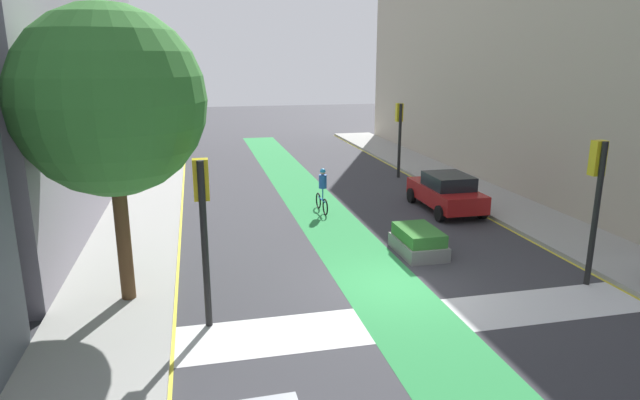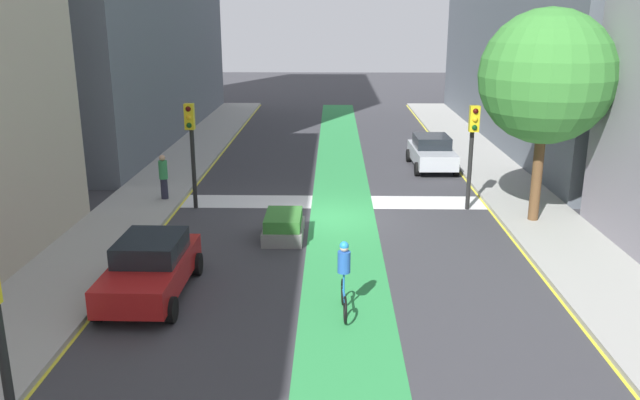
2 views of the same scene
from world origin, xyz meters
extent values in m
plane|color=#38383D|center=(0.00, 0.00, 0.00)|extent=(120.00, 120.00, 0.00)
cube|color=#2D8C47|center=(-0.35, 0.00, 0.00)|extent=(2.40, 60.00, 0.01)
cube|color=silver|center=(0.00, -2.00, 0.00)|extent=(12.00, 1.80, 0.01)
cube|color=#9E9E99|center=(-7.50, 0.00, 0.07)|extent=(3.00, 60.00, 0.15)
cube|color=yellow|center=(-6.00, 0.00, 0.01)|extent=(0.16, 60.00, 0.01)
cube|color=#9E9E99|center=(7.50, 0.00, 0.07)|extent=(3.00, 60.00, 0.15)
cube|color=yellow|center=(6.00, 0.00, 0.01)|extent=(0.16, 60.00, 0.01)
cube|color=#B2A893|center=(13.60, 14.29, 8.40)|extent=(9.20, 28.59, 16.80)
cylinder|color=black|center=(5.30, -1.09, 2.02)|extent=(0.16, 0.16, 4.05)
cube|color=gold|center=(5.30, -0.89, 3.57)|extent=(0.35, 0.28, 0.95)
sphere|color=#3F0A0A|center=(5.30, -0.75, 3.87)|extent=(0.20, 0.20, 0.20)
sphere|color=yellow|center=(5.30, -0.75, 3.57)|extent=(0.20, 0.20, 0.20)
sphere|color=#0C3814|center=(5.30, -0.75, 3.27)|extent=(0.20, 0.20, 0.20)
cylinder|color=black|center=(-5.15, -1.16, 1.99)|extent=(0.16, 0.16, 3.99)
cube|color=gold|center=(-5.15, -0.96, 3.51)|extent=(0.35, 0.28, 0.95)
sphere|color=#3F0A0A|center=(-5.15, -0.82, 3.81)|extent=(0.20, 0.20, 0.20)
sphere|color=yellow|center=(-5.15, -0.82, 3.51)|extent=(0.20, 0.20, 0.20)
sphere|color=#0C3814|center=(-5.15, -0.82, 3.21)|extent=(0.20, 0.20, 0.20)
cylinder|color=black|center=(5.26, 13.45, 1.95)|extent=(0.16, 0.16, 3.90)
cube|color=gold|center=(5.26, 13.65, 3.43)|extent=(0.35, 0.28, 0.95)
sphere|color=#3F0A0A|center=(5.26, 13.79, 3.73)|extent=(0.20, 0.20, 0.20)
sphere|color=yellow|center=(5.26, 13.79, 3.43)|extent=(0.20, 0.20, 0.20)
sphere|color=#0C3814|center=(5.26, 13.79, 3.13)|extent=(0.20, 0.20, 0.20)
cube|color=#A51919|center=(4.80, 6.90, 0.67)|extent=(1.84, 4.22, 0.70)
cube|color=black|center=(4.80, 6.70, 1.29)|extent=(1.62, 2.02, 0.55)
cylinder|color=black|center=(3.92, 8.38, 0.32)|extent=(0.23, 0.64, 0.64)
cylinder|color=black|center=(5.72, 8.36, 0.32)|extent=(0.23, 0.64, 0.64)
cylinder|color=black|center=(3.89, 5.44, 0.32)|extent=(0.23, 0.64, 0.64)
cylinder|color=black|center=(5.69, 5.42, 0.32)|extent=(0.23, 0.64, 0.64)
torus|color=black|center=(-0.30, 8.36, 0.34)|extent=(0.09, 0.68, 0.68)
torus|color=black|center=(-0.26, 7.31, 0.34)|extent=(0.09, 0.68, 0.68)
cylinder|color=#2672BF|center=(-0.28, 7.83, 0.52)|extent=(0.10, 0.95, 0.06)
cylinder|color=#2672BF|center=(-0.27, 7.68, 0.79)|extent=(0.05, 0.05, 0.50)
cylinder|color=#2659B2|center=(-0.27, 7.68, 1.31)|extent=(0.32, 0.32, 0.55)
sphere|color=beige|center=(-0.27, 7.68, 1.70)|extent=(0.22, 0.22, 0.22)
sphere|color=#268CCC|center=(-0.27, 7.68, 1.74)|extent=(0.23, 0.23, 0.23)
cylinder|color=brown|center=(-7.13, 0.55, 1.88)|extent=(0.36, 0.36, 3.45)
sphere|color=#387F33|center=(-7.13, 0.55, 5.18)|extent=(4.53, 4.53, 4.53)
cube|color=slate|center=(1.65, 2.29, 0.23)|extent=(1.31, 2.08, 0.45)
cube|color=#33722D|center=(1.65, 2.29, 0.65)|extent=(1.18, 1.87, 0.40)
camera|label=1|loc=(-5.20, -13.14, 6.16)|focal=30.27mm
camera|label=2|loc=(0.01, 22.44, 7.23)|focal=35.95mm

